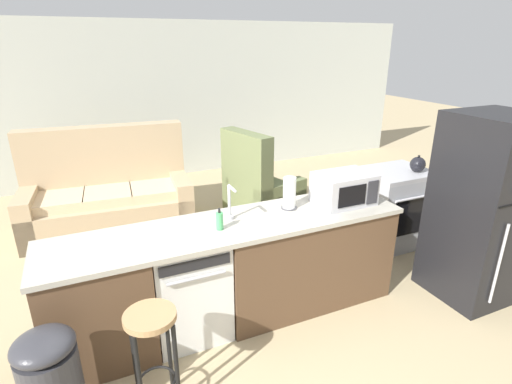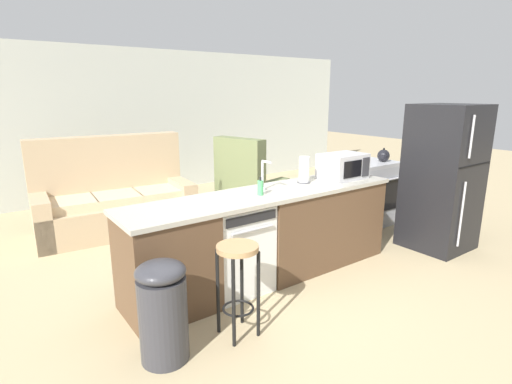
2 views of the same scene
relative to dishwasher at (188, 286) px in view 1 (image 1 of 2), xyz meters
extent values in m
plane|color=tan|center=(0.25, 0.00, -0.42)|extent=(24.00, 24.00, 0.00)
cube|color=beige|center=(0.55, 4.20, 0.88)|extent=(10.00, 0.06, 2.60)
cube|color=brown|center=(-0.68, 0.00, 0.01)|extent=(0.75, 0.62, 0.86)
cube|color=brown|center=(1.08, 0.00, 0.01)|extent=(1.55, 0.62, 0.86)
cube|color=#ADA899|center=(0.40, 0.00, 0.46)|extent=(2.94, 0.66, 0.04)
cube|color=black|center=(0.40, 0.00, -0.38)|extent=(2.86, 0.56, 0.08)
cube|color=silver|center=(0.00, 0.00, 0.00)|extent=(0.58, 0.58, 0.84)
cube|color=black|center=(0.00, -0.30, 0.36)|extent=(0.52, 0.01, 0.08)
cylinder|color=#B2B2B7|center=(0.00, -0.31, 0.26)|extent=(0.44, 0.02, 0.02)
cube|color=#A8AAB2|center=(2.60, 0.55, 0.00)|extent=(0.76, 0.64, 0.85)
cube|color=black|center=(2.60, 0.22, 0.05)|extent=(0.53, 0.01, 0.43)
cylinder|color=silver|center=(2.60, 0.20, 0.28)|extent=(0.61, 0.03, 0.03)
cube|color=#B7B7BC|center=(2.60, 0.55, 0.45)|extent=(0.76, 0.64, 0.05)
torus|color=black|center=(2.43, 0.42, 0.47)|extent=(0.16, 0.16, 0.01)
torus|color=black|center=(2.77, 0.42, 0.47)|extent=(0.16, 0.16, 0.01)
torus|color=black|center=(2.43, 0.68, 0.47)|extent=(0.16, 0.16, 0.01)
torus|color=black|center=(2.77, 0.68, 0.47)|extent=(0.16, 0.16, 0.01)
cube|color=black|center=(2.60, -0.55, 0.44)|extent=(0.72, 0.70, 1.71)
cylinder|color=#B2B2B7|center=(2.40, -0.92, 0.11)|extent=(0.02, 0.02, 0.74)
cube|color=#B7B7BC|center=(1.46, 0.00, 0.62)|extent=(0.50, 0.36, 0.28)
cube|color=black|center=(1.42, -0.18, 0.62)|extent=(0.27, 0.01, 0.18)
cube|color=#2D2D33|center=(1.63, -0.18, 0.62)|extent=(0.11, 0.01, 0.21)
cylinder|color=silver|center=(0.41, 0.10, 0.49)|extent=(0.07, 0.07, 0.03)
cylinder|color=silver|center=(0.41, 0.10, 0.64)|extent=(0.02, 0.02, 0.26)
cylinder|color=silver|center=(0.41, 0.03, 0.77)|extent=(0.02, 0.14, 0.02)
cylinder|color=#4C4C51|center=(0.96, 0.09, 0.49)|extent=(0.14, 0.14, 0.01)
cylinder|color=white|center=(0.96, 0.09, 0.63)|extent=(0.11, 0.11, 0.27)
cylinder|color=#4CB266|center=(0.27, -0.05, 0.55)|extent=(0.06, 0.06, 0.14)
cylinder|color=black|center=(0.27, -0.05, 0.64)|extent=(0.02, 0.02, 0.04)
sphere|color=black|center=(2.77, 0.42, 0.56)|extent=(0.17, 0.17, 0.17)
sphere|color=black|center=(2.77, 0.42, 0.66)|extent=(0.03, 0.03, 0.03)
cone|color=black|center=(2.85, 0.42, 0.58)|extent=(0.08, 0.04, 0.06)
cylinder|color=tan|center=(-0.39, -0.66, 0.30)|extent=(0.32, 0.32, 0.04)
cylinder|color=black|center=(-0.50, -0.77, -0.07)|extent=(0.03, 0.03, 0.70)
cylinder|color=black|center=(-0.28, -0.77, -0.07)|extent=(0.03, 0.03, 0.70)
cylinder|color=black|center=(-0.50, -0.55, -0.07)|extent=(0.03, 0.03, 0.70)
cylinder|color=black|center=(-0.28, -0.55, -0.07)|extent=(0.03, 0.03, 0.70)
torus|color=black|center=(-0.39, -0.66, -0.20)|extent=(0.25, 0.25, 0.02)
ellipsoid|color=#333338|center=(-0.98, -0.60, 0.25)|extent=(0.35, 0.35, 0.14)
cube|color=tan|center=(-0.40, 2.29, -0.21)|extent=(2.07, 1.06, 0.42)
cube|color=tan|center=(-0.37, 2.62, 0.21)|extent=(2.01, 0.40, 1.27)
cube|color=tan|center=(-1.29, 2.36, -0.11)|extent=(0.27, 0.91, 0.62)
cube|color=tan|center=(0.50, 2.21, -0.11)|extent=(0.27, 0.91, 0.62)
cube|color=beige|center=(-0.95, 2.28, 0.06)|extent=(0.61, 0.67, 0.12)
cube|color=beige|center=(-0.40, 2.24, 0.06)|extent=(0.61, 0.67, 0.12)
cube|color=beige|center=(0.15, 2.19, 0.06)|extent=(0.61, 0.67, 0.12)
cube|color=#667047|center=(1.58, 1.91, -0.22)|extent=(0.99, 1.03, 0.40)
cube|color=#667047|center=(1.29, 1.83, 0.18)|extent=(0.41, 0.87, 1.20)
cube|color=#667047|center=(1.67, 1.57, -0.15)|extent=(0.81, 0.36, 0.55)
cube|color=#667047|center=(1.49, 2.24, -0.15)|extent=(0.81, 0.36, 0.55)
camera|label=1|loc=(-0.62, -2.72, 1.85)|focal=28.00mm
camera|label=2|loc=(-1.91, -2.98, 1.43)|focal=28.00mm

